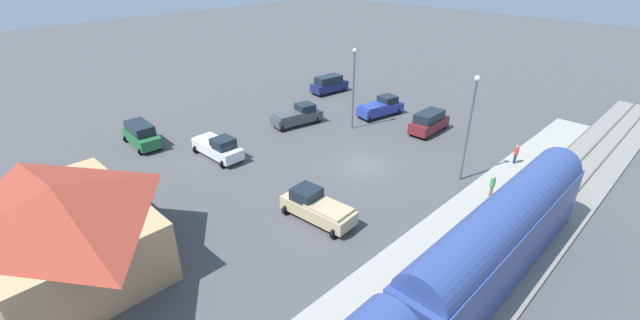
{
  "coord_description": "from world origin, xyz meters",
  "views": [
    {
      "loc": [
        -20.05,
        25.66,
        16.9
      ],
      "look_at": [
        2.0,
        3.3,
        1.0
      ],
      "focal_mm": 23.61,
      "sensor_mm": 36.0,
      "label": 1
    }
  ],
  "objects_px": {
    "suv_navy": "(329,84)",
    "light_pole_near_platform": "(470,118)",
    "pickup_tan": "(317,207)",
    "station_building": "(63,227)",
    "pedestrian_on_platform": "(516,153)",
    "suv_maroon": "(429,122)",
    "suv_green": "(141,134)",
    "pickup_white": "(218,147)",
    "pickup_charcoal": "(298,116)",
    "pickup_blue": "(381,107)",
    "pedestrian_waiting_far": "(492,185)",
    "light_pole_lot_center": "(354,80)"
  },
  "relations": [
    {
      "from": "pedestrian_waiting_far",
      "to": "pickup_tan",
      "type": "height_order",
      "value": "pickup_tan"
    },
    {
      "from": "station_building",
      "to": "pickup_tan",
      "type": "xyz_separation_m",
      "value": [
        -6.87,
        -13.43,
        -1.78
      ]
    },
    {
      "from": "suv_green",
      "to": "pickup_charcoal",
      "type": "relative_size",
      "value": 0.88
    },
    {
      "from": "station_building",
      "to": "light_pole_lot_center",
      "type": "distance_m",
      "value": 27.87
    },
    {
      "from": "suv_green",
      "to": "pickup_blue",
      "type": "relative_size",
      "value": 0.89
    },
    {
      "from": "station_building",
      "to": "pickup_tan",
      "type": "relative_size",
      "value": 2.17
    },
    {
      "from": "pedestrian_on_platform",
      "to": "pickup_charcoal",
      "type": "distance_m",
      "value": 21.32
    },
    {
      "from": "suv_navy",
      "to": "pickup_blue",
      "type": "xyz_separation_m",
      "value": [
        -9.9,
        2.02,
        -0.12
      ]
    },
    {
      "from": "pedestrian_on_platform",
      "to": "pedestrian_waiting_far",
      "type": "xyz_separation_m",
      "value": [
        -0.93,
        6.64,
        0.0
      ]
    },
    {
      "from": "pedestrian_on_platform",
      "to": "pickup_charcoal",
      "type": "relative_size",
      "value": 0.3
    },
    {
      "from": "pedestrian_waiting_far",
      "to": "light_pole_near_platform",
      "type": "height_order",
      "value": "light_pole_near_platform"
    },
    {
      "from": "suv_green",
      "to": "pickup_white",
      "type": "relative_size",
      "value": 0.93
    },
    {
      "from": "suv_maroon",
      "to": "pedestrian_waiting_far",
      "type": "bearing_deg",
      "value": 141.97
    },
    {
      "from": "pickup_tan",
      "to": "station_building",
      "type": "bearing_deg",
      "value": 62.91
    },
    {
      "from": "pedestrian_on_platform",
      "to": "light_pole_lot_center",
      "type": "height_order",
      "value": "light_pole_lot_center"
    },
    {
      "from": "station_building",
      "to": "suv_maroon",
      "type": "bearing_deg",
      "value": -97.13
    },
    {
      "from": "pedestrian_waiting_far",
      "to": "suv_maroon",
      "type": "relative_size",
      "value": 0.34
    },
    {
      "from": "station_building",
      "to": "pedestrian_waiting_far",
      "type": "relative_size",
      "value": 7.02
    },
    {
      "from": "pickup_blue",
      "to": "suv_navy",
      "type": "bearing_deg",
      "value": -11.54
    },
    {
      "from": "suv_navy",
      "to": "light_pole_near_platform",
      "type": "relative_size",
      "value": 0.59
    },
    {
      "from": "pedestrian_waiting_far",
      "to": "pickup_blue",
      "type": "relative_size",
      "value": 0.3
    },
    {
      "from": "pickup_blue",
      "to": "pickup_charcoal",
      "type": "bearing_deg",
      "value": 60.79
    },
    {
      "from": "pedestrian_on_platform",
      "to": "suv_maroon",
      "type": "distance_m",
      "value": 9.4
    },
    {
      "from": "suv_maroon",
      "to": "pickup_charcoal",
      "type": "bearing_deg",
      "value": 35.77
    },
    {
      "from": "suv_green",
      "to": "suv_navy",
      "type": "bearing_deg",
      "value": -93.21
    },
    {
      "from": "pickup_charcoal",
      "to": "light_pole_lot_center",
      "type": "bearing_deg",
      "value": -145.7
    },
    {
      "from": "suv_navy",
      "to": "pickup_white",
      "type": "relative_size",
      "value": 0.94
    },
    {
      "from": "pedestrian_on_platform",
      "to": "light_pole_lot_center",
      "type": "xyz_separation_m",
      "value": [
        15.52,
        3.3,
        3.89
      ]
    },
    {
      "from": "suv_maroon",
      "to": "pickup_white",
      "type": "height_order",
      "value": "suv_maroon"
    },
    {
      "from": "pickup_charcoal",
      "to": "pickup_white",
      "type": "distance_m",
      "value": 10.38
    },
    {
      "from": "suv_green",
      "to": "pickup_charcoal",
      "type": "height_order",
      "value": "suv_green"
    },
    {
      "from": "pickup_white",
      "to": "light_pole_near_platform",
      "type": "height_order",
      "value": "light_pole_near_platform"
    },
    {
      "from": "pedestrian_on_platform",
      "to": "suv_navy",
      "type": "distance_m",
      "value": 25.83
    },
    {
      "from": "pedestrian_waiting_far",
      "to": "pickup_white",
      "type": "relative_size",
      "value": 0.32
    },
    {
      "from": "pickup_charcoal",
      "to": "pickup_white",
      "type": "xyz_separation_m",
      "value": [
        -0.73,
        10.35,
        0.0
      ]
    },
    {
      "from": "pickup_blue",
      "to": "pedestrian_on_platform",
      "type": "bearing_deg",
      "value": 173.58
    },
    {
      "from": "pedestrian_on_platform",
      "to": "suv_navy",
      "type": "xyz_separation_m",
      "value": [
        25.55,
        -3.78,
        -0.13
      ]
    },
    {
      "from": "suv_green",
      "to": "pickup_tan",
      "type": "height_order",
      "value": "suv_green"
    },
    {
      "from": "pickup_charcoal",
      "to": "pickup_tan",
      "type": "xyz_separation_m",
      "value": [
        -13.81,
        11.01,
        0.0
      ]
    },
    {
      "from": "pedestrian_on_platform",
      "to": "pedestrian_waiting_far",
      "type": "height_order",
      "value": "same"
    },
    {
      "from": "suv_navy",
      "to": "light_pole_lot_center",
      "type": "xyz_separation_m",
      "value": [
        -10.02,
        7.08,
        4.02
      ]
    },
    {
      "from": "pickup_tan",
      "to": "suv_maroon",
      "type": "bearing_deg",
      "value": -81.52
    },
    {
      "from": "pickup_tan",
      "to": "light_pole_near_platform",
      "type": "xyz_separation_m",
      "value": [
        -4.33,
        -12.21,
        4.32
      ]
    },
    {
      "from": "station_building",
      "to": "pickup_charcoal",
      "type": "relative_size",
      "value": 2.12
    },
    {
      "from": "suv_green",
      "to": "pickup_white",
      "type": "height_order",
      "value": "suv_green"
    },
    {
      "from": "suv_maroon",
      "to": "station_building",
      "type": "bearing_deg",
      "value": 82.87
    },
    {
      "from": "suv_green",
      "to": "light_pole_lot_center",
      "type": "relative_size",
      "value": 0.61
    },
    {
      "from": "pickup_blue",
      "to": "light_pole_near_platform",
      "type": "bearing_deg",
      "value": 152.25
    },
    {
      "from": "station_building",
      "to": "pickup_charcoal",
      "type": "distance_m",
      "value": 25.46
    },
    {
      "from": "pickup_white",
      "to": "light_pole_lot_center",
      "type": "distance_m",
      "value": 14.79
    }
  ]
}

